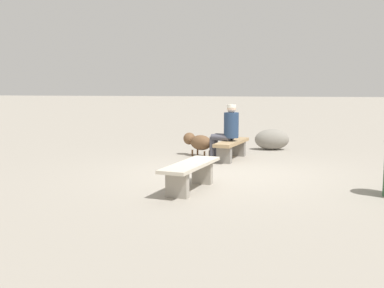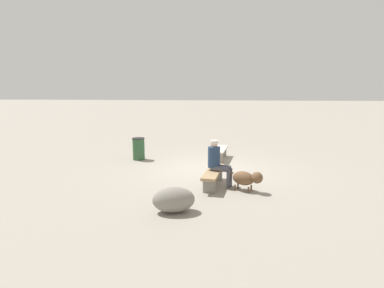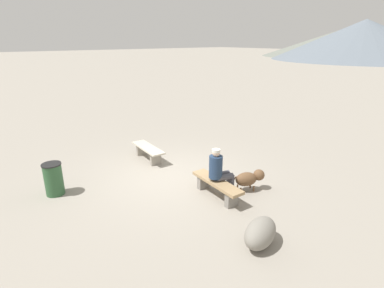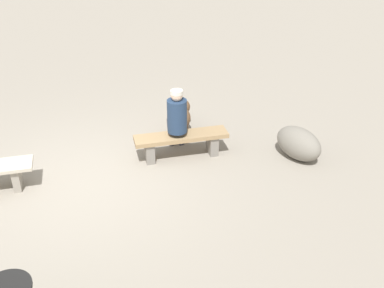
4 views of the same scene
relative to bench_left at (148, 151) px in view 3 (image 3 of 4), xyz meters
The scene contains 9 objects.
ground 1.62m from the bench_left, ahead, with size 210.00×210.00×0.06m, color gray.
bench_left is the anchor object (origin of this frame).
bench_right 3.31m from the bench_left, ahead, with size 1.68×0.52×0.44m.
seated_person 3.30m from the bench_left, ahead, with size 0.44×0.69×1.30m.
dog 3.73m from the bench_left, 14.84° to the left, with size 0.58×0.87×0.56m.
trash_bin 3.21m from the bench_left, 80.43° to the right, with size 0.49×0.49×0.86m.
boulder 5.31m from the bench_left, ahead, with size 0.93×0.54×0.57m, color gray.
distant_peak_1 73.58m from the bench_left, 110.82° to the left, with size 37.17×37.17×6.34m, color slate.
distant_peak_2 61.91m from the bench_left, 107.20° to the left, with size 33.78×33.78×7.42m, color slate.
Camera 3 is at (6.74, -4.59, 3.88)m, focal length 28.20 mm.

